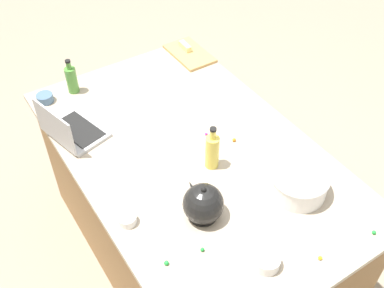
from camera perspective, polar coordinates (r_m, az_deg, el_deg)
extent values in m
plane|color=gray|center=(3.02, 0.00, -13.11)|extent=(12.00, 12.00, 0.00)
cube|color=olive|center=(2.66, 0.00, -8.01)|extent=(1.78, 1.08, 0.87)
cube|color=tan|center=(2.33, 0.00, -1.15)|extent=(1.84, 1.14, 0.03)
cube|color=#B7B7BC|center=(2.48, -14.08, 1.50)|extent=(0.36, 0.29, 0.02)
cube|color=black|center=(2.48, -13.93, 1.79)|extent=(0.30, 0.22, 0.00)
cube|color=#B7B7BC|center=(2.37, -16.71, 2.05)|extent=(0.29, 0.08, 0.20)
cube|color=#333842|center=(2.37, -16.59, 2.12)|extent=(0.26, 0.07, 0.18)
cylinder|color=white|center=(2.15, 13.07, -4.83)|extent=(0.26, 0.26, 0.11)
cylinder|color=black|center=(2.14, 13.09, -4.73)|extent=(0.21, 0.21, 0.10)
torus|color=white|center=(2.11, 13.31, -3.83)|extent=(0.27, 0.27, 0.02)
cylinder|color=#4C8C38|center=(2.73, -14.68, 7.67)|extent=(0.06, 0.06, 0.16)
cylinder|color=#4C8C38|center=(2.68, -15.06, 9.39)|extent=(0.03, 0.03, 0.04)
cylinder|color=black|center=(2.66, -15.17, 9.88)|extent=(0.03, 0.03, 0.01)
cylinder|color=#DBC64C|center=(2.19, 2.52, -1.00)|extent=(0.07, 0.07, 0.18)
cylinder|color=#DBC64C|center=(2.11, 2.61, 1.20)|extent=(0.03, 0.03, 0.05)
cylinder|color=black|center=(2.09, 2.64, 1.83)|extent=(0.03, 0.03, 0.01)
cylinder|color=black|center=(2.05, 1.37, -8.73)|extent=(0.13, 0.13, 0.01)
sphere|color=black|center=(1.99, 1.40, -7.41)|extent=(0.18, 0.18, 0.18)
cone|color=black|center=(2.02, 0.05, -5.51)|extent=(0.08, 0.03, 0.07)
sphere|color=black|center=(1.92, 1.45, -5.67)|extent=(0.02, 0.02, 0.02)
cube|color=tan|center=(3.00, -0.31, 11.16)|extent=(0.34, 0.20, 0.02)
cube|color=#F4E58C|center=(3.02, -0.86, 12.04)|extent=(0.11, 0.04, 0.04)
cylinder|color=slate|center=(2.73, -17.78, 5.46)|extent=(0.09, 0.09, 0.05)
cylinder|color=white|center=(2.03, -8.03, -9.24)|extent=(0.08, 0.08, 0.04)
cylinder|color=white|center=(1.91, 9.23, -14.18)|extent=(0.11, 0.11, 0.05)
sphere|color=yellow|center=(1.99, 15.62, -13.47)|extent=(0.02, 0.02, 0.02)
sphere|color=green|center=(2.13, 21.65, -10.16)|extent=(0.02, 0.02, 0.02)
sphere|color=green|center=(1.94, 1.30, -12.96)|extent=(0.02, 0.02, 0.02)
sphere|color=#CC3399|center=(2.40, 1.77, 1.26)|extent=(0.01, 0.01, 0.01)
sphere|color=green|center=(1.91, -3.20, -14.52)|extent=(0.02, 0.02, 0.02)
sphere|color=orange|center=(2.37, 5.26, 0.50)|extent=(0.02, 0.02, 0.02)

